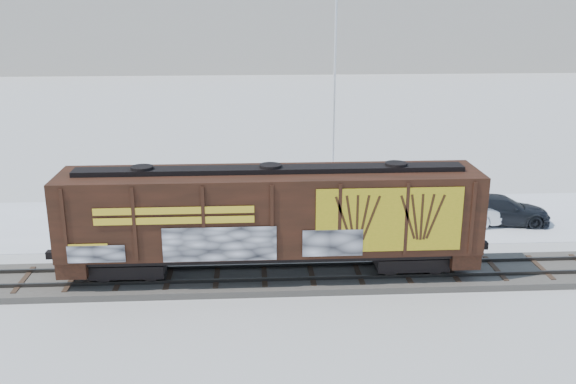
{
  "coord_description": "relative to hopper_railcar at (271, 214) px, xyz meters",
  "views": [
    {
      "loc": [
        -4.46,
        -25.0,
        11.52
      ],
      "look_at": [
        -2.81,
        3.0,
        2.98
      ],
      "focal_mm": 40.0,
      "sensor_mm": 36.0,
      "label": 1
    }
  ],
  "objects": [
    {
      "name": "rail_track",
      "position": [
        3.7,
        0.01,
        -2.8
      ],
      "size": [
        50.0,
        3.4,
        0.43
      ],
      "color": "#59544C",
      "rests_on": "ground"
    },
    {
      "name": "car_white",
      "position": [
        9.52,
        5.92,
        -2.11
      ],
      "size": [
        5.14,
        2.5,
        1.62
      ],
      "primitive_type": "imported",
      "rotation": [
        0.0,
        0.0,
        1.74
      ],
      "color": "white",
      "rests_on": "parking_strip"
    },
    {
      "name": "parking_strip",
      "position": [
        3.7,
        7.51,
        -2.93
      ],
      "size": [
        40.0,
        8.0,
        0.03
      ],
      "primitive_type": "cube",
      "color": "white",
      "rests_on": "ground"
    },
    {
      "name": "car_silver",
      "position": [
        1.76,
        6.47,
        -2.13
      ],
      "size": [
        4.7,
        2.04,
        1.58
      ],
      "primitive_type": "imported",
      "rotation": [
        0.0,
        0.0,
        1.53
      ],
      "color": "#B8BBC0",
      "rests_on": "parking_strip"
    },
    {
      "name": "car_dark",
      "position": [
        12.37,
        6.44,
        -2.18
      ],
      "size": [
        5.3,
        2.76,
        1.47
      ],
      "primitive_type": "imported",
      "rotation": [
        0.0,
        0.0,
        1.43
      ],
      "color": "black",
      "rests_on": "parking_strip"
    },
    {
      "name": "hopper_railcar",
      "position": [
        0.0,
        0.0,
        0.0
      ],
      "size": [
        17.09,
        3.06,
        4.53
      ],
      "color": "black",
      "rests_on": "rail_track"
    },
    {
      "name": "ground",
      "position": [
        3.7,
        0.01,
        -2.95
      ],
      "size": [
        500.0,
        500.0,
        0.0
      ],
      "primitive_type": "plane",
      "color": "white",
      "rests_on": "ground"
    },
    {
      "name": "flagpole",
      "position": [
        4.27,
        12.47,
        1.93
      ],
      "size": [
        2.3,
        0.9,
        12.91
      ],
      "color": "silver",
      "rests_on": "ground"
    }
  ]
}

